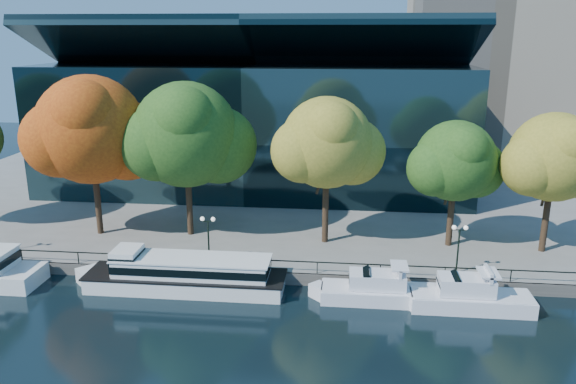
# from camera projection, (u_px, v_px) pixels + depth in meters

# --- Properties ---
(ground) EXTENTS (160.00, 160.00, 0.00)m
(ground) POSITION_uv_depth(u_px,v_px,m) (249.00, 300.00, 42.67)
(ground) COLOR black
(ground) RESTS_ON ground
(promenade) EXTENTS (90.00, 67.08, 1.00)m
(promenade) POSITION_uv_depth(u_px,v_px,m) (294.00, 176.00, 77.32)
(promenade) COLOR slate
(promenade) RESTS_ON ground
(railing) EXTENTS (88.20, 0.08, 0.99)m
(railing) POSITION_uv_depth(u_px,v_px,m) (255.00, 260.00, 45.25)
(railing) COLOR black
(railing) RESTS_ON promenade
(convention_building) EXTENTS (50.00, 24.57, 21.43)m
(convention_building) POSITION_uv_depth(u_px,v_px,m) (259.00, 123.00, 71.12)
(convention_building) COLOR black
(convention_building) RESTS_ON ground
(tour_boat) EXTENTS (17.19, 3.83, 3.26)m
(tour_boat) POSITION_uv_depth(u_px,v_px,m) (180.00, 273.00, 44.16)
(tour_boat) COLOR white
(tour_boat) RESTS_ON ground
(cruiser_near) EXTENTS (10.33, 2.66, 2.99)m
(cruiser_near) POSITION_uv_depth(u_px,v_px,m) (378.00, 290.00, 42.31)
(cruiser_near) COLOR white
(cruiser_near) RESTS_ON ground
(cruiser_far) EXTENTS (9.85, 2.73, 3.22)m
(cruiser_far) POSITION_uv_depth(u_px,v_px,m) (465.00, 296.00, 41.10)
(cruiser_far) COLOR white
(cruiser_far) RESTS_ON ground
(tree_1) EXTENTS (12.49, 10.24, 15.03)m
(tree_1) POSITION_uv_depth(u_px,v_px,m) (93.00, 132.00, 51.22)
(tree_1) COLOR black
(tree_1) RESTS_ON promenade
(tree_2) EXTENTS (12.11, 9.93, 14.46)m
(tree_2) POSITION_uv_depth(u_px,v_px,m) (188.00, 137.00, 51.10)
(tree_2) COLOR black
(tree_2) RESTS_ON promenade
(tree_3) EXTENTS (10.16, 8.33, 13.34)m
(tree_3) POSITION_uv_depth(u_px,v_px,m) (329.00, 145.00, 49.25)
(tree_3) COLOR black
(tree_3) RESTS_ON promenade
(tree_4) EXTENTS (8.85, 7.26, 11.37)m
(tree_4) POSITION_uv_depth(u_px,v_px,m) (457.00, 163.00, 48.82)
(tree_4) COLOR black
(tree_4) RESTS_ON promenade
(tree_5) EXTENTS (9.47, 7.76, 12.26)m
(tree_5) POSITION_uv_depth(u_px,v_px,m) (556.00, 159.00, 47.28)
(tree_5) COLOR black
(tree_5) RESTS_ON promenade
(lamp_1) EXTENTS (1.26, 0.36, 4.03)m
(lamp_1) POSITION_uv_depth(u_px,v_px,m) (208.00, 229.00, 46.29)
(lamp_1) COLOR black
(lamp_1) RESTS_ON promenade
(lamp_2) EXTENTS (1.26, 0.36, 4.03)m
(lamp_2) POSITION_uv_depth(u_px,v_px,m) (459.00, 238.00, 44.28)
(lamp_2) COLOR black
(lamp_2) RESTS_ON promenade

